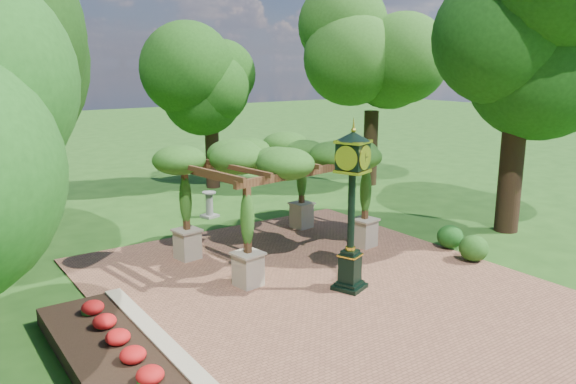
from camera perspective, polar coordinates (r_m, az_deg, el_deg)
ground at (r=13.52m, az=6.21°, el=-11.10°), size 120.00×120.00×0.00m
brick_plaza at (r=14.21m, az=3.52°, el=-9.72°), size 10.00×12.00×0.04m
border_wall at (r=11.64m, az=-13.43°, el=-14.46°), size 0.35×5.00×0.40m
flower_bed at (r=11.41m, az=-17.78°, el=-15.47°), size 1.50×5.00×0.36m
pedestal_clock at (r=13.47m, az=6.51°, el=-0.43°), size 1.01×1.01×3.99m
pergola at (r=16.03m, az=-0.97°, el=3.04°), size 5.70×4.02×3.33m
sundial at (r=20.63m, az=-7.99°, el=-1.43°), size 0.64×0.64×0.95m
shrub_front at (r=16.72m, az=18.34°, el=-5.43°), size 0.95×0.95×0.74m
shrub_mid at (r=17.65m, az=16.14°, el=-4.38°), size 0.86×0.86×0.70m
shrub_back at (r=20.12m, az=1.60°, el=-1.76°), size 0.98×0.98×0.69m
tree_north at (r=25.13m, az=-7.91°, el=10.86°), size 3.72×3.72×6.76m
tree_east_far at (r=25.79m, az=8.69°, el=13.98°), size 4.63×4.63×8.76m
tree_east_near at (r=19.54m, az=22.85°, el=15.29°), size 4.43×4.43×9.68m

